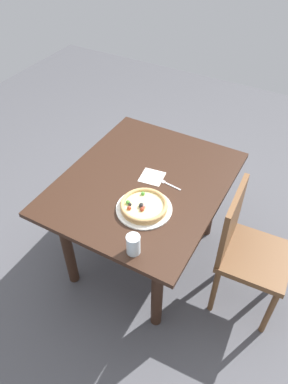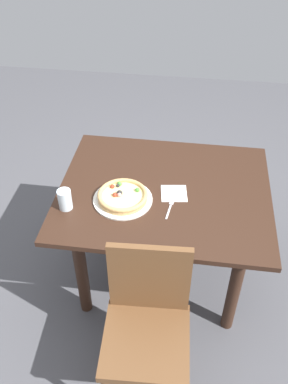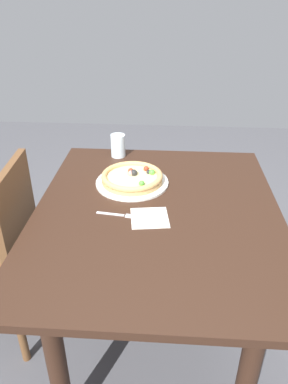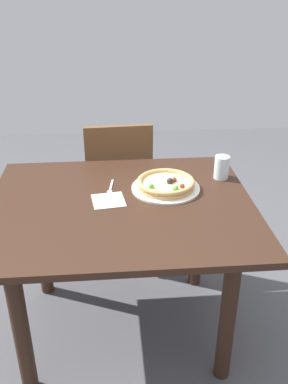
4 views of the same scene
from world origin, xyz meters
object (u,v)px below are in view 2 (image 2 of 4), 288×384
Objects in this scene: dining_table at (164,206)px; drinking_glass at (65,199)px; chair_near at (147,324)px; pizza at (123,196)px; napkin at (174,193)px; plate at (123,199)px; fork at (170,207)px.

dining_table is 10.29× the size of drinking_glass.
chair_near is 0.67m from pizza.
chair_near reaches higher than napkin.
plate is at bearing 18.92° from drinking_glass.
drinking_glass is at bearing -47.00° from chair_near.
pizza is 1.93× the size of napkin.
fork is 0.55m from drinking_glass.
plate reaches higher than napkin.
pizza reaches higher than plate.
napkin is (0.27, 0.09, -0.03)m from pizza.
plate is at bearing -161.04° from napkin.
pizza is at bearing 19.15° from drinking_glass.
plate is 2.82× the size of drinking_glass.
chair_near is 0.71m from napkin.
napkin is (0.56, 0.19, -0.06)m from drinking_glass.
chair_near is at bearing -43.90° from drinking_glass.
chair_near is 5.40× the size of fork.
plate is at bearing -57.80° from pizza.
drinking_glass is (-0.29, -0.10, 0.05)m from plate.
drinking_glass reaches higher than napkin.
pizza is at bearing -73.04° from chair_near.
plate reaches higher than fork.
dining_table is 0.57m from drinking_glass.
dining_table is 0.19m from fork.
chair_near is at bearing -94.99° from napkin.
napkin reaches higher than dining_table.
chair_near is 2.79× the size of plate.
chair_near is at bearing -69.95° from pizza.
drinking_glass is at bearing -161.06° from napkin.
pizza is 1.63× the size of fork.
pizza reaches higher than napkin.
napkin is (0.06, 0.67, 0.24)m from chair_near.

